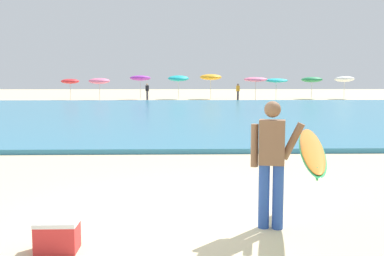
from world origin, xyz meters
The scene contains 15 objects.
ground_plane centered at (0.00, 0.00, 0.00)m, with size 160.00×160.00×0.00m, color beige.
sea centered at (0.00, 19.47, 0.07)m, with size 120.00×28.00×0.14m, color teal.
surfer_with_board centered at (1.51, -0.64, 1.04)m, with size 1.25×2.85×1.73m.
beach_umbrella_0 centered at (-10.51, 37.13, 1.78)m, with size 1.72×1.72×2.03m.
beach_umbrella_1 centered at (-7.71, 37.04, 1.81)m, with size 2.02×2.03×2.12m.
beach_umbrella_2 centered at (-3.85, 37.83, 2.08)m, with size 2.04×2.06×2.39m.
beach_umbrella_3 centered at (-0.12, 38.49, 2.06)m, with size 2.07×2.11×2.44m.
beach_umbrella_4 centered at (3.10, 38.59, 2.18)m, with size 2.17×2.18×2.51m.
beach_umbrella_5 centered at (7.20, 36.13, 1.96)m, with size 2.23×2.24×2.21m.
beach_umbrella_6 centered at (9.29, 36.70, 1.86)m, with size 2.20×2.22×2.10m.
beach_umbrella_7 centered at (13.38, 38.85, 1.93)m, with size 2.11×2.13×2.24m.
beach_umbrella_8 centered at (16.65, 38.69, 1.98)m, with size 1.94×1.97×2.32m.
beachgoer_near_row_left centered at (5.53, 36.15, 0.84)m, with size 0.32×0.20×1.58m.
beachgoer_near_row_mid centered at (-3.12, 36.94, 0.84)m, with size 0.32×0.20×1.58m.
cooler_box centered at (-1.41, -1.31, 0.19)m, with size 0.49×0.35×0.37m.
Camera 1 is at (0.04, -6.47, 2.02)m, focal length 42.07 mm.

